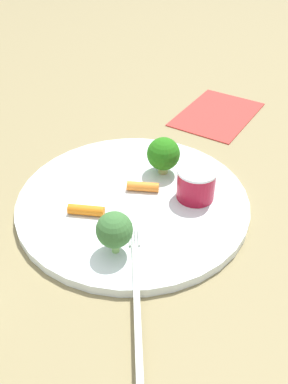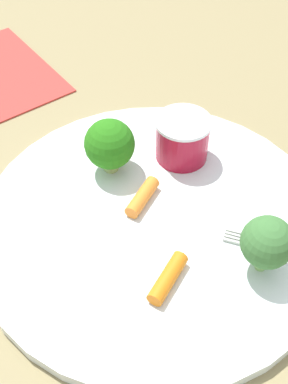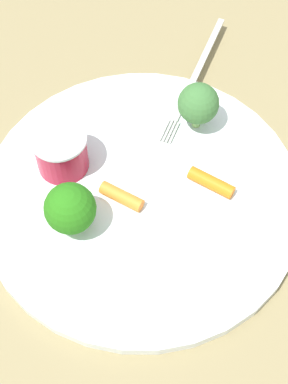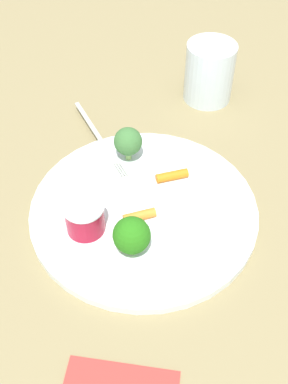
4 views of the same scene
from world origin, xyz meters
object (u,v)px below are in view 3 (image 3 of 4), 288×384
plate (142,195)px  carrot_stick_1 (211,181)px  sauce_cup (61,151)px  broccoli_floret_1 (70,209)px  broccoli_floret_0 (198,104)px  carrot_stick_0 (122,196)px  fork (194,79)px

plate → carrot_stick_1: (0.06, 0.00, 0.01)m
carrot_stick_1 → sauce_cup: bearing=165.6°
plate → sauce_cup: 0.09m
broccoli_floret_1 → carrot_stick_1: bearing=14.1°
broccoli_floret_1 → broccoli_floret_0: bearing=39.8°
carrot_stick_1 → broccoli_floret_1: bearing=-165.9°
sauce_cup → carrot_stick_1: 0.14m
broccoli_floret_0 → sauce_cup: bearing=-164.5°
carrot_stick_0 → carrot_stick_1: 0.08m
plate → carrot_stick_0: bearing=-158.3°
plate → carrot_stick_1: bearing=1.7°
carrot_stick_1 → carrot_stick_0: bearing=-173.5°
sauce_cup → broccoli_floret_1: 0.07m
sauce_cup → broccoli_floret_0: 0.14m
sauce_cup → carrot_stick_1: sauce_cup is taller
plate → broccoli_floret_1: broccoli_floret_1 is taller
sauce_cup → fork: 0.17m
sauce_cup → plate: bearing=-27.3°
broccoli_floret_1 → carrot_stick_1: broccoli_floret_1 is taller
plate → carrot_stick_0: (-0.02, -0.01, 0.01)m
plate → broccoli_floret_1: size_ratio=5.65×
carrot_stick_0 → broccoli_floret_0: bearing=45.4°
sauce_cup → carrot_stick_0: (0.05, -0.04, -0.02)m
plate → sauce_cup: size_ratio=5.85×
fork → plate: bearing=-116.7°
broccoli_floret_1 → sauce_cup: bearing=96.5°
broccoli_floret_0 → plate: bearing=-129.7°
plate → broccoli_floret_0: size_ratio=5.70×
fork → broccoli_floret_1: bearing=-128.6°
carrot_stick_0 → fork: size_ratio=0.24×
broccoli_floret_0 → carrot_stick_1: bearing=-87.2°
plate → carrot_stick_0: 0.02m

